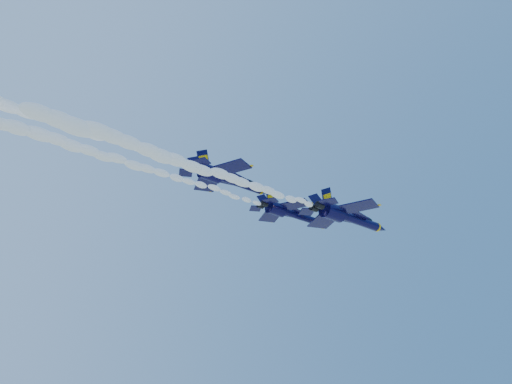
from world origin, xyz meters
TOP-DOWN VIEW (x-y plane):
  - jet_lead at (13.99, -10.43)m, footprint 19.96×16.37m
  - smoke_trail_jet_lead at (-19.46, -10.43)m, footprint 49.85×2.54m
  - jet_second at (7.34, -1.45)m, footprint 16.50×13.53m
  - smoke_trail_jet_second at (-24.63, -1.45)m, footprint 49.85×2.10m
  - jet_third at (-5.13, 1.91)m, footprint 19.18×15.74m
  - smoke_trail_jet_third at (-38.25, 1.91)m, footprint 49.85×2.44m

SIDE VIEW (x-z plane):
  - smoke_trail_jet_lead at x=-19.46m, z-range 146.63..148.92m
  - jet_lead at x=13.99m, z-range 144.56..151.98m
  - smoke_trail_jet_second at x=-24.63m, z-range 148.96..150.86m
  - jet_second at x=7.34m, z-range 147.30..153.43m
  - smoke_trail_jet_third at x=-38.25m, z-range 153.66..155.86m
  - jet_third at x=-5.13m, z-range 151.68..158.81m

